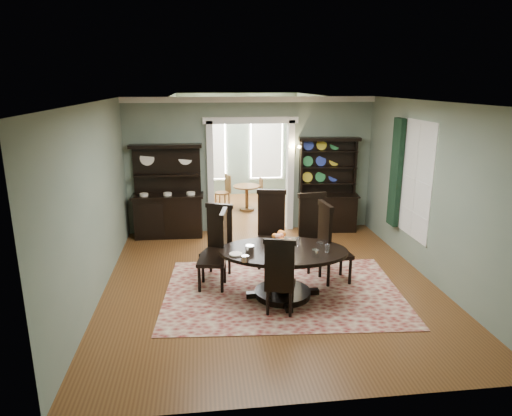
{
  "coord_description": "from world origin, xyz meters",
  "views": [
    {
      "loc": [
        -1.09,
        -7.02,
        3.29
      ],
      "look_at": [
        -0.17,
        0.6,
        1.17
      ],
      "focal_mm": 32.0,
      "sensor_mm": 36.0,
      "label": 1
    }
  ],
  "objects_px": {
    "welsh_dresser": "(327,197)",
    "parlor_table": "(247,194)",
    "dining_table": "(283,264)",
    "sideboard": "(168,205)"
  },
  "relations": [
    {
      "from": "parlor_table",
      "to": "dining_table",
      "type": "bearing_deg",
      "value": -89.42
    },
    {
      "from": "welsh_dresser",
      "to": "parlor_table",
      "type": "xyz_separation_m",
      "value": [
        -1.66,
        1.89,
        -0.34
      ]
    },
    {
      "from": "sideboard",
      "to": "welsh_dresser",
      "type": "bearing_deg",
      "value": 1.6
    },
    {
      "from": "welsh_dresser",
      "to": "parlor_table",
      "type": "relative_size",
      "value": 2.97
    },
    {
      "from": "dining_table",
      "to": "parlor_table",
      "type": "xyz_separation_m",
      "value": [
        -0.05,
        5.15,
        -0.12
      ]
    },
    {
      "from": "parlor_table",
      "to": "welsh_dresser",
      "type": "bearing_deg",
      "value": -48.76
    },
    {
      "from": "dining_table",
      "to": "parlor_table",
      "type": "height_order",
      "value": "dining_table"
    },
    {
      "from": "dining_table",
      "to": "welsh_dresser",
      "type": "height_order",
      "value": "welsh_dresser"
    },
    {
      "from": "dining_table",
      "to": "welsh_dresser",
      "type": "xyz_separation_m",
      "value": [
        1.61,
        3.26,
        0.22
      ]
    },
    {
      "from": "dining_table",
      "to": "parlor_table",
      "type": "relative_size",
      "value": 2.99
    }
  ]
}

